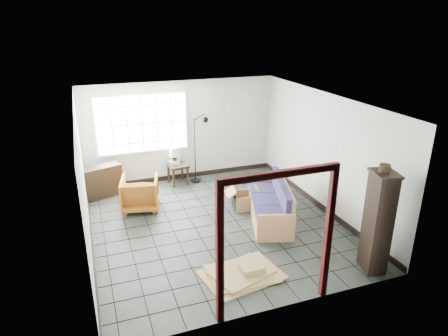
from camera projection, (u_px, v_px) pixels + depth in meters
name	position (u px, v px, depth m)	size (l,w,h in m)	color
ground	(216.00, 224.00, 8.38)	(5.50, 5.50, 0.00)	black
room_shell	(215.00, 148.00, 7.81)	(5.02, 5.52, 2.61)	#AEB3AC
window_panel	(142.00, 124.00, 9.87)	(2.32, 0.08, 1.52)	silver
doorway_trim	(278.00, 226.00, 5.52)	(1.80, 0.08, 2.20)	#390D0E
futon_sofa	(272.00, 206.00, 8.50)	(1.30, 2.07, 0.86)	#9C6646
armchair	(140.00, 192.00, 8.93)	(0.80, 0.75, 0.82)	#9A5316
side_table	(178.00, 168.00, 10.27)	(0.54, 0.54, 0.53)	black
table_lamp	(174.00, 153.00, 10.17)	(0.33, 0.33, 0.44)	black
projector	(174.00, 162.00, 10.26)	(0.27, 0.22, 0.09)	silver
floor_lamp	(200.00, 146.00, 10.22)	(0.49, 0.32, 1.81)	black
console_shelf	(100.00, 182.00, 9.54)	(1.06, 0.68, 0.77)	black
tall_shelf	(378.00, 222.00, 6.59)	(0.47, 0.56, 1.79)	black
pot	(385.00, 168.00, 6.24)	(0.21, 0.21, 0.13)	black
open_box	(245.00, 200.00, 9.04)	(0.93, 0.55, 0.50)	olive
cardboard_pile	(243.00, 273.00, 6.70)	(1.42, 1.11, 0.19)	olive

